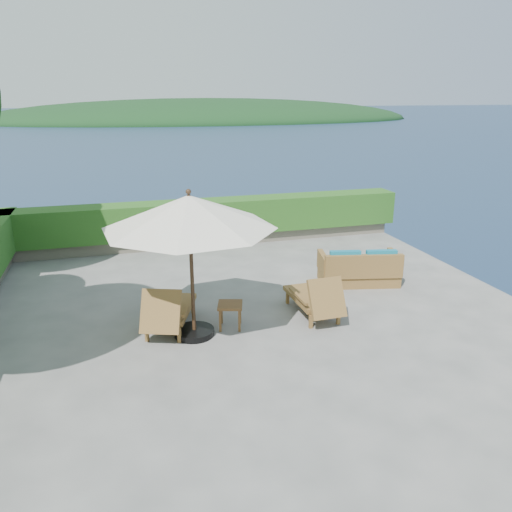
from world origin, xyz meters
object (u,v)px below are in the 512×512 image
object	(u,v)px
patio_umbrella	(189,213)
lounge_left	(169,310)
lounge_right	(315,298)
wicker_loveseat	(359,270)
side_table	(230,308)

from	to	relation	value
patio_umbrella	lounge_left	size ratio (longest dim) A/B	2.04
lounge_right	wicker_loveseat	world-z (taller)	lounge_right
lounge_left	lounge_right	world-z (taller)	lounge_left
lounge_left	side_table	distance (m)	1.18
patio_umbrella	wicker_loveseat	world-z (taller)	patio_umbrella
lounge_left	side_table	size ratio (longest dim) A/B	3.26
patio_umbrella	lounge_left	xyz separation A→B (m)	(-0.43, 0.36, -1.95)
lounge_right	side_table	world-z (taller)	lounge_right
patio_umbrella	wicker_loveseat	size ratio (longest dim) A/B	1.91
patio_umbrella	lounge_right	size ratio (longest dim) A/B	2.24
side_table	wicker_loveseat	distance (m)	3.82
lounge_left	wicker_loveseat	bearing A→B (deg)	34.95
lounge_right	side_table	distance (m)	1.79
lounge_right	side_table	size ratio (longest dim) A/B	2.97
lounge_left	wicker_loveseat	world-z (taller)	lounge_left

